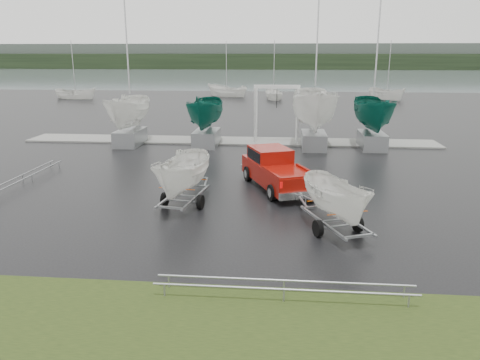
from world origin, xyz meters
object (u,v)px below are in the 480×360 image
(trailer_parked, at_px, (182,142))
(boat_hoist, at_px, (277,106))
(pickup_truck, at_px, (275,168))
(trailer_hitched, at_px, (339,166))

(trailer_parked, relative_size, boat_hoist, 1.24)
(boat_hoist, bearing_deg, pickup_truck, -89.39)
(trailer_hitched, bearing_deg, boat_hoist, 75.94)
(pickup_truck, bearing_deg, trailer_hitched, -90.00)
(trailer_hitched, relative_size, trailer_parked, 0.89)
(trailer_parked, bearing_deg, boat_hoist, 84.59)
(boat_hoist, bearing_deg, trailer_parked, -103.57)
(trailer_hitched, xyz_separation_m, boat_hoist, (-2.46, 17.60, 0.20))
(trailer_parked, bearing_deg, trailer_hitched, -13.66)
(pickup_truck, height_order, trailer_hitched, trailer_hitched)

